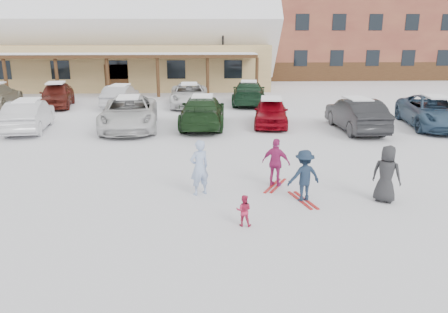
{
  "coord_description": "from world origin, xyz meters",
  "views": [
    {
      "loc": [
        -0.26,
        -11.31,
        4.48
      ],
      "look_at": [
        0.3,
        1.0,
        1.0
      ],
      "focal_mm": 35.0,
      "sensor_mm": 36.0,
      "label": 1
    }
  ],
  "objects_px": {
    "child_magenta": "(276,163)",
    "parked_car_5": "(356,115)",
    "bystander_dark": "(386,174)",
    "day_lodge": "(102,40)",
    "adult_skier": "(199,167)",
    "parked_car_8": "(57,95)",
    "parked_car_11": "(249,93)",
    "parked_car_6": "(434,112)",
    "lamp_post": "(223,43)",
    "parked_car_4": "(271,112)",
    "parked_car_9": "(120,96)",
    "parked_car_10": "(189,95)",
    "parked_car_3": "(203,112)",
    "parked_car_1": "(29,116)",
    "parked_car_2": "(129,113)",
    "toddler_red": "(244,210)",
    "child_navy": "(304,176)"
  },
  "relations": [
    {
      "from": "toddler_red",
      "to": "parked_car_9",
      "type": "bearing_deg",
      "value": -59.78
    },
    {
      "from": "toddler_red",
      "to": "parked_car_3",
      "type": "distance_m",
      "value": 11.75
    },
    {
      "from": "parked_car_4",
      "to": "parked_car_9",
      "type": "height_order",
      "value": "parked_car_4"
    },
    {
      "from": "child_magenta",
      "to": "bystander_dark",
      "type": "distance_m",
      "value": 3.13
    },
    {
      "from": "parked_car_1",
      "to": "parked_car_5",
      "type": "relative_size",
      "value": 0.95
    },
    {
      "from": "parked_car_1",
      "to": "parked_car_6",
      "type": "relative_size",
      "value": 0.81
    },
    {
      "from": "child_magenta",
      "to": "bystander_dark",
      "type": "xyz_separation_m",
      "value": [
        2.81,
        -1.38,
        0.05
      ]
    },
    {
      "from": "parked_car_2",
      "to": "parked_car_3",
      "type": "distance_m",
      "value": 3.56
    },
    {
      "from": "toddler_red",
      "to": "parked_car_10",
      "type": "relative_size",
      "value": 0.15
    },
    {
      "from": "day_lodge",
      "to": "lamp_post",
      "type": "height_order",
      "value": "day_lodge"
    },
    {
      "from": "adult_skier",
      "to": "parked_car_1",
      "type": "height_order",
      "value": "adult_skier"
    },
    {
      "from": "day_lodge",
      "to": "bystander_dark",
      "type": "bearing_deg",
      "value": -64.11
    },
    {
      "from": "child_magenta",
      "to": "parked_car_5",
      "type": "height_order",
      "value": "parked_car_5"
    },
    {
      "from": "parked_car_8",
      "to": "parked_car_10",
      "type": "distance_m",
      "value": 8.32
    },
    {
      "from": "parked_car_6",
      "to": "parked_car_9",
      "type": "height_order",
      "value": "parked_car_6"
    },
    {
      "from": "adult_skier",
      "to": "parked_car_8",
      "type": "distance_m",
      "value": 18.38
    },
    {
      "from": "toddler_red",
      "to": "parked_car_6",
      "type": "distance_m",
      "value": 15.17
    },
    {
      "from": "parked_car_3",
      "to": "parked_car_8",
      "type": "height_order",
      "value": "parked_car_8"
    },
    {
      "from": "day_lodge",
      "to": "parked_car_1",
      "type": "relative_size",
      "value": 6.53
    },
    {
      "from": "day_lodge",
      "to": "parked_car_5",
      "type": "distance_m",
      "value": 25.11
    },
    {
      "from": "parked_car_6",
      "to": "child_magenta",
      "type": "bearing_deg",
      "value": -129.27
    },
    {
      "from": "parked_car_4",
      "to": "parked_car_6",
      "type": "xyz_separation_m",
      "value": [
        7.97,
        -0.8,
        0.07
      ]
    },
    {
      "from": "parked_car_2",
      "to": "parked_car_8",
      "type": "distance_m",
      "value": 8.85
    },
    {
      "from": "parked_car_9",
      "to": "parked_car_11",
      "type": "height_order",
      "value": "parked_car_11"
    },
    {
      "from": "parked_car_4",
      "to": "parked_car_10",
      "type": "height_order",
      "value": "parked_car_10"
    },
    {
      "from": "child_magenta",
      "to": "parked_car_3",
      "type": "bearing_deg",
      "value": -48.59
    },
    {
      "from": "lamp_post",
      "to": "parked_car_9",
      "type": "distance_m",
      "value": 11.04
    },
    {
      "from": "day_lodge",
      "to": "parked_car_6",
      "type": "xyz_separation_m",
      "value": [
        20.05,
        -18.54,
        -3.18
      ]
    },
    {
      "from": "day_lodge",
      "to": "parked_car_4",
      "type": "relative_size",
      "value": 7.18
    },
    {
      "from": "day_lodge",
      "to": "parked_car_9",
      "type": "bearing_deg",
      "value": -73.4
    },
    {
      "from": "toddler_red",
      "to": "day_lodge",
      "type": "bearing_deg",
      "value": -60.73
    },
    {
      "from": "child_magenta",
      "to": "child_navy",
      "type": "bearing_deg",
      "value": 142.48
    },
    {
      "from": "child_magenta",
      "to": "parked_car_9",
      "type": "relative_size",
      "value": 0.35
    },
    {
      "from": "adult_skier",
      "to": "parked_car_11",
      "type": "relative_size",
      "value": 0.31
    },
    {
      "from": "parked_car_11",
      "to": "adult_skier",
      "type": "bearing_deg",
      "value": 85.99
    },
    {
      "from": "parked_car_9",
      "to": "bystander_dark",
      "type": "bearing_deg",
      "value": 126.26
    },
    {
      "from": "day_lodge",
      "to": "toddler_red",
      "type": "relative_size",
      "value": 37.21
    },
    {
      "from": "parked_car_3",
      "to": "adult_skier",
      "type": "bearing_deg",
      "value": 92.37
    },
    {
      "from": "child_navy",
      "to": "parked_car_8",
      "type": "bearing_deg",
      "value": -68.81
    },
    {
      "from": "lamp_post",
      "to": "parked_car_11",
      "type": "height_order",
      "value": "lamp_post"
    },
    {
      "from": "toddler_red",
      "to": "parked_car_3",
      "type": "height_order",
      "value": "parked_car_3"
    },
    {
      "from": "parked_car_3",
      "to": "parked_car_5",
      "type": "relative_size",
      "value": 1.12
    },
    {
      "from": "bystander_dark",
      "to": "parked_car_9",
      "type": "distance_m",
      "value": 19.42
    },
    {
      "from": "child_navy",
      "to": "toddler_red",
      "type": "bearing_deg",
      "value": 26.31
    },
    {
      "from": "lamp_post",
      "to": "parked_car_10",
      "type": "distance_m",
      "value": 8.89
    },
    {
      "from": "parked_car_1",
      "to": "parked_car_10",
      "type": "xyz_separation_m",
      "value": [
        7.38,
        6.97,
        -0.01
      ]
    },
    {
      "from": "lamp_post",
      "to": "parked_car_3",
      "type": "xyz_separation_m",
      "value": [
        -1.63,
        -14.36,
        -2.99
      ]
    },
    {
      "from": "adult_skier",
      "to": "parked_car_5",
      "type": "height_order",
      "value": "adult_skier"
    },
    {
      "from": "child_magenta",
      "to": "lamp_post",
      "type": "bearing_deg",
      "value": -61.12
    },
    {
      "from": "child_navy",
      "to": "parked_car_1",
      "type": "relative_size",
      "value": 0.33
    }
  ]
}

